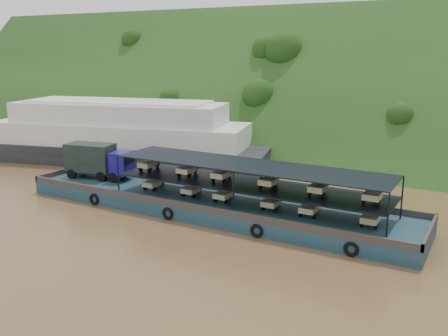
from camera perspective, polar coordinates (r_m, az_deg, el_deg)
The scene contains 4 objects.
ground at distance 41.92m, azimuth 0.38°, elevation -5.41°, with size 160.00×160.00×0.00m, color brown.
hillside at distance 74.50m, azimuth 13.93°, elevation 2.64°, with size 140.00×28.00×28.00m, color #183413.
cargo_barge at distance 43.02m, azimuth -2.67°, elevation -3.34°, with size 35.00×7.18×4.56m.
passenger_ferry at distance 62.50m, azimuth -11.81°, elevation 3.71°, with size 38.00×18.14×7.47m.
Camera 1 is at (19.18, -34.68, 13.67)m, focal length 40.00 mm.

